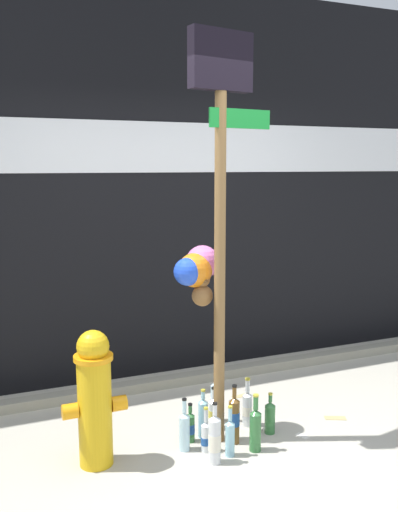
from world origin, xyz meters
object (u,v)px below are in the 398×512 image
Objects in this scene: bottle_4 at (190,427)px; bottle_5 at (215,439)px; bottle_2 at (230,437)px; bottle_1 at (234,419)px; bottle_10 at (247,408)px; bottle_6 at (270,417)px; memorial_post at (207,225)px; bottle_9 at (216,400)px; bottle_11 at (203,417)px; bottle_3 at (214,412)px; bottle_8 at (206,436)px; fire_hydrant at (95,398)px; bottle_0 at (255,428)px; bottle_7 at (184,430)px.

bottle_5 is at bearing -82.54° from bottle_4.
bottle_5 is at bearing -161.98° from bottle_2.
bottle_1 reaches higher than bottle_10.
bottle_5 is 1.36× the size of bottle_6.
memorial_post is 1.38m from bottle_4.
bottle_9 reaches higher than bottle_11.
bottle_11 is (-0.03, -0.00, -1.33)m from memorial_post.
bottle_11 is (-0.06, 0.29, 0.01)m from bottle_2.
bottle_2 reaches higher than bottle_3.
bottle_2 reaches higher than bottle_8.
fire_hydrant reaches higher than bottle_10.
bottle_1 is at bearing -42.49° from bottle_11.
bottle_1 reaches higher than bottle_0.
bottle_2 is at bearing 178.93° from bottle_0.
bottle_1 is 0.33m from bottle_9.
bottle_11 is at bearing -173.71° from bottle_10.
bottle_11 is (-0.18, -0.18, -0.02)m from bottle_9.
bottle_3 is 0.86× the size of bottle_7.
fire_hydrant is at bearing 166.64° from bottle_0.
bottle_5 is 0.57m from bottle_9.
bottle_3 is 0.90× the size of bottle_11.
bottle_10 is (0.33, 0.04, -1.34)m from memorial_post.
fire_hydrant is at bearing -175.50° from memorial_post.
bottle_4 is 0.76× the size of bottle_10.
bottle_0 is 1.32× the size of bottle_6.
bottle_7 reaches higher than bottle_8.
fire_hydrant is at bearing -170.45° from bottle_3.
bottle_6 is at bearing -2.93° from fire_hydrant.
bottle_7 is at bearing 156.78° from bottle_0.
bottle_11 is (-0.36, -0.04, 0.01)m from bottle_10.
bottle_8 is 0.75× the size of bottle_9.
bottle_10 is (0.12, 0.34, -0.02)m from bottle_0.
bottle_10 is at bearing 6.66° from memorial_post.
bottle_9 is 1.14× the size of bottle_10.
bottle_3 is 0.40m from bottle_6.
bottle_6 is 0.85× the size of bottle_11.
bottle_4 is 0.89× the size of bottle_8.
bottle_11 reaches higher than bottle_4.
bottle_9 is (0.01, 0.33, -0.01)m from bottle_1.
bottle_1 is at bearing 8.56° from bottle_8.
bottle_0 is at bearing -60.92° from bottle_1.
bottle_8 is at bearing 137.58° from bottle_2.
bottle_3 is at bearing 148.20° from bottle_6.
bottle_9 reaches higher than bottle_6.
bottle_5 is (-0.23, -0.19, -0.01)m from bottle_1.
bottle_9 is at bearing 45.63° from bottle_11.
bottle_7 is at bearing 174.13° from bottle_1.
bottle_1 reaches higher than bottle_3.
bottle_10 is at bearing 6.29° from bottle_11.
bottle_0 is at bearing -38.26° from bottle_4.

